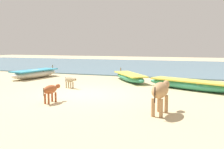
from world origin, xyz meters
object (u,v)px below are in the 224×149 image
object	(u,v)px
fishing_boat_1	(130,77)
calf_near_rust	(51,90)
cow_adult_tan	(161,91)
fishing_boat_4	(35,73)
calf_far_dun	(70,80)
fishing_boat_0	(194,85)

from	to	relation	value
fishing_boat_1	calf_near_rust	bearing A→B (deg)	135.31
fishing_boat_1	calf_near_rust	distance (m)	6.73
fishing_boat_1	cow_adult_tan	xyz separation A→B (m)	(3.11, -6.84, 0.46)
fishing_boat_4	calf_near_rust	world-z (taller)	fishing_boat_4
fishing_boat_1	calf_far_dun	bearing A→B (deg)	113.72
cow_adult_tan	calf_far_dun	xyz separation A→B (m)	(-5.09, 3.33, -0.30)
cow_adult_tan	calf_near_rust	size ratio (longest dim) A/B	1.51
cow_adult_tan	calf_far_dun	distance (m)	6.09
calf_near_rust	calf_far_dun	size ratio (longest dim) A/B	1.21
fishing_boat_1	calf_far_dun	size ratio (longest dim) A/B	4.40
calf_near_rust	fishing_boat_1	bearing A→B (deg)	-5.78
fishing_boat_0	calf_near_rust	bearing A→B (deg)	-112.37
fishing_boat_0	fishing_boat_1	xyz separation A→B (m)	(-3.76, 1.90, -0.00)
cow_adult_tan	fishing_boat_1	bearing A→B (deg)	28.42
fishing_boat_4	cow_adult_tan	size ratio (longest dim) A/B	2.55
fishing_boat_0	fishing_boat_4	distance (m)	10.07
calf_near_rust	calf_far_dun	world-z (taller)	calf_near_rust
fishing_boat_4	calf_far_dun	size ratio (longest dim) A/B	4.65
fishing_boat_1	fishing_boat_4	world-z (taller)	fishing_boat_4
fishing_boat_0	calf_far_dun	bearing A→B (deg)	-142.26
fishing_boat_4	calf_far_dun	xyz separation A→B (m)	(4.25, -2.83, 0.11)
fishing_boat_0	cow_adult_tan	bearing A→B (deg)	-75.29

